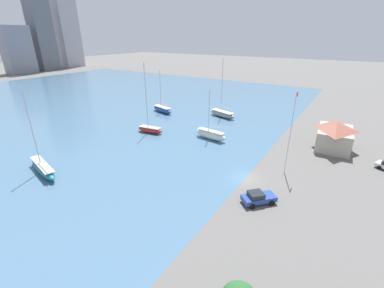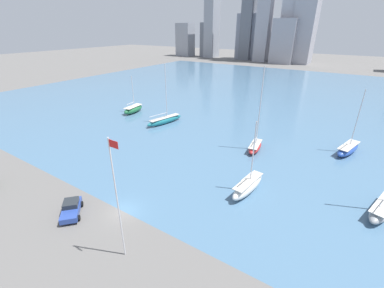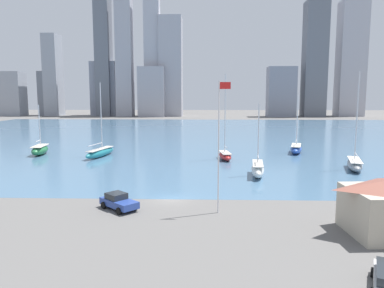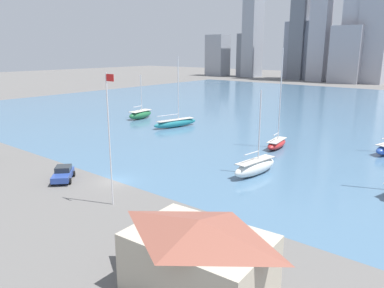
# 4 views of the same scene
# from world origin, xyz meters

# --- Properties ---
(ground_plane) EXTENTS (500.00, 500.00, 0.00)m
(ground_plane) POSITION_xyz_m (0.00, 0.00, 0.00)
(ground_plane) COLOR #605E5B
(harbor_water) EXTENTS (180.00, 140.00, 0.00)m
(harbor_water) POSITION_xyz_m (0.00, 70.00, 0.00)
(harbor_water) COLOR #476B89
(harbor_water) RESTS_ON ground_plane
(flag_pole) EXTENTS (1.24, 0.14, 13.83)m
(flag_pole) POSITION_xyz_m (5.54, -4.88, 7.42)
(flag_pole) COLOR silver
(flag_pole) RESTS_ON ground_plane
(distant_city_skyline) EXTENTS (204.79, 22.32, 74.53)m
(distant_city_skyline) POSITION_xyz_m (-9.64, 170.24, 25.83)
(distant_city_skyline) COLOR #8E939E
(distant_city_skyline) RESTS_ON ground_plane
(sailboat_red) EXTENTS (2.88, 6.85, 16.24)m
(sailboat_red) POSITION_xyz_m (8.05, 27.50, 0.93)
(sailboat_red) COLOR #B72828
(sailboat_red) RESTS_ON harbor_water
(sailboat_teal) EXTENTS (4.25, 10.76, 14.69)m
(sailboat_teal) POSITION_xyz_m (-16.70, 29.87, 0.95)
(sailboat_teal) COLOR #1E757F
(sailboat_teal) RESTS_ON harbor_water
(sailboat_white) EXTENTS (2.85, 8.19, 11.05)m
(sailboat_white) POSITION_xyz_m (12.22, 13.18, 1.09)
(sailboat_white) COLOR white
(sailboat_white) RESTS_ON harbor_water
(sailboat_green) EXTENTS (3.39, 7.65, 10.27)m
(sailboat_green) POSITION_xyz_m (-29.88, 32.07, 1.03)
(sailboat_green) COLOR #236B3D
(sailboat_green) RESTS_ON harbor_water
(sailboat_blue) EXTENTS (4.46, 8.67, 12.39)m
(sailboat_blue) POSITION_xyz_m (23.62, 36.12, 0.95)
(sailboat_blue) COLOR #284CA8
(sailboat_blue) RESTS_ON harbor_water
(sailboat_gray) EXTENTS (4.62, 9.20, 16.13)m
(sailboat_gray) POSITION_xyz_m (28.99, 18.52, 0.99)
(sailboat_gray) COLOR gray
(sailboat_gray) RESTS_ON harbor_water
(parked_pickup_blue) EXTENTS (4.83, 4.68, 1.74)m
(parked_pickup_blue) POSITION_xyz_m (-5.31, -3.98, 0.87)
(parked_pickup_blue) COLOR #284293
(parked_pickup_blue) RESTS_ON ground_plane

